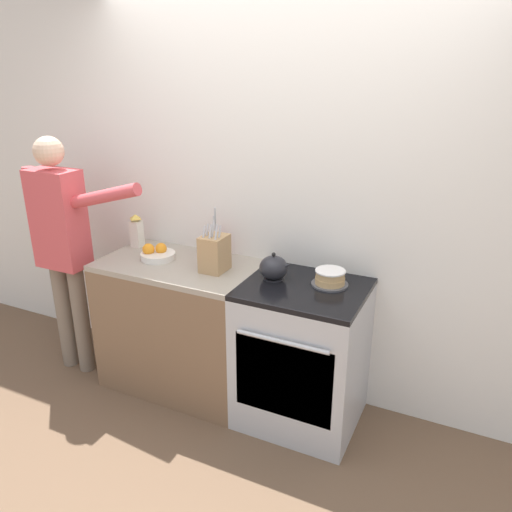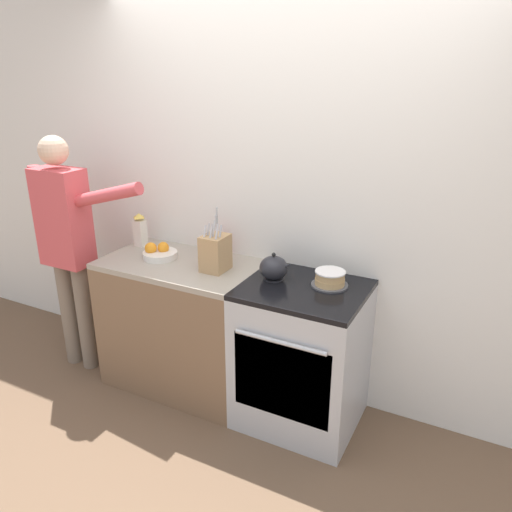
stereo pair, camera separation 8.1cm
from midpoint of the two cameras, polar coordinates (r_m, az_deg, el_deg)
ground_plane at (r=3.19m, az=-0.97°, el=-19.57°), size 16.00×16.00×0.00m
wall_back at (r=3.09m, az=4.38°, el=6.39°), size 8.00×0.04×2.60m
counter_cabinet at (r=3.41m, az=-7.64°, el=-7.69°), size 1.02×0.60×0.89m
stove_range at (r=3.06m, az=5.96°, el=-11.25°), size 0.70×0.63×0.89m
layer_cake at (r=2.87m, az=9.25°, el=-2.61°), size 0.21×0.21×0.09m
tea_kettle at (r=2.92m, az=2.85°, el=-1.39°), size 0.20×0.17×0.17m
knife_block at (r=3.04m, az=-3.92°, el=0.39°), size 0.14×0.17×0.32m
utensil_crock at (r=3.29m, az=-4.00°, el=1.24°), size 0.10×0.10×0.34m
fruit_bowl at (r=3.31m, az=-10.33°, el=0.37°), size 0.22×0.22×0.10m
milk_carton at (r=3.54m, az=-12.48°, el=2.88°), size 0.07×0.07×0.23m
person_baker at (r=3.59m, az=-20.24°, el=2.15°), size 0.94×0.20×1.66m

